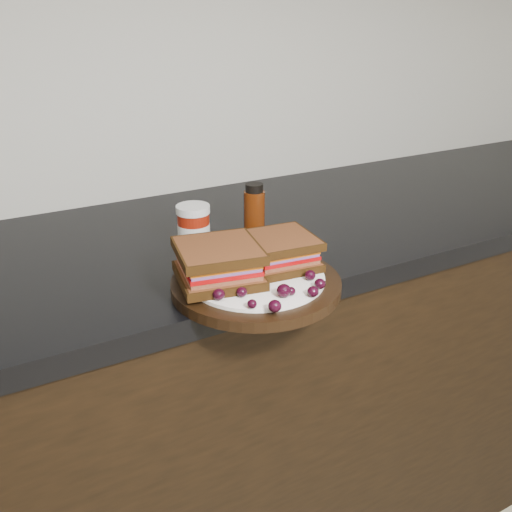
{
  "coord_description": "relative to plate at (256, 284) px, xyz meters",
  "views": [
    {
      "loc": [
        -0.37,
        0.7,
        1.33
      ],
      "look_at": [
        0.04,
        1.44,
        0.96
      ],
      "focal_mm": 40.0,
      "sensor_mm": 36.0,
      "label": 1
    }
  ],
  "objects": [
    {
      "name": "grape_0",
      "position": [
        -0.09,
        -0.04,
        0.02
      ],
      "size": [
        0.02,
        0.02,
        0.02
      ],
      "primitive_type": "ellipsoid",
      "color": "black",
      "rests_on": "plate"
    },
    {
      "name": "grape_10",
      "position": [
        0.08,
        0.01,
        0.02
      ],
      "size": [
        0.02,
        0.02,
        0.02
      ],
      "primitive_type": "ellipsoid",
      "color": "black",
      "rests_on": "plate"
    },
    {
      "name": "grape_13",
      "position": [
        -0.07,
        0.06,
        0.02
      ],
      "size": [
        0.02,
        0.02,
        0.01
      ],
      "primitive_type": "ellipsoid",
      "color": "black",
      "rests_on": "plate"
    },
    {
      "name": "grape_3",
      "position": [
        -0.03,
        -0.12,
        0.02
      ],
      "size": [
        0.02,
        0.02,
        0.02
      ],
      "primitive_type": "ellipsoid",
      "color": "black",
      "rests_on": "plate"
    },
    {
      "name": "sandwich_right",
      "position": [
        0.06,
        0.02,
        0.04
      ],
      "size": [
        0.13,
        0.13,
        0.05
      ],
      "primitive_type": null,
      "rotation": [
        0.0,
        0.0,
        -0.1
      ],
      "color": "brown",
      "rests_on": "plate"
    },
    {
      "name": "countertop",
      "position": [
        -0.04,
        0.26,
        -0.03
      ],
      "size": [
        3.98,
        0.6,
        0.04
      ],
      "primitive_type": "cube",
      "color": "black",
      "rests_on": "base_cabinets"
    },
    {
      "name": "oil_bottle",
      "position": [
        0.1,
        0.19,
        0.05
      ],
      "size": [
        0.04,
        0.04,
        0.12
      ],
      "primitive_type": "cylinder",
      "rotation": [
        0.0,
        0.0,
        -0.02
      ],
      "color": "#491B07",
      "rests_on": "countertop"
    },
    {
      "name": "grape_2",
      "position": [
        -0.06,
        -0.09,
        0.02
      ],
      "size": [
        0.01,
        0.01,
        0.01
      ],
      "primitive_type": "ellipsoid",
      "color": "black",
      "rests_on": "plate"
    },
    {
      "name": "grape_19",
      "position": [
        -0.08,
        0.0,
        0.02
      ],
      "size": [
        0.02,
        0.02,
        0.02
      ],
      "primitive_type": "ellipsoid",
      "color": "black",
      "rests_on": "plate"
    },
    {
      "name": "grape_15",
      "position": [
        -0.07,
        0.01,
        0.02
      ],
      "size": [
        0.02,
        0.02,
        0.02
      ],
      "primitive_type": "ellipsoid",
      "color": "black",
      "rests_on": "plate"
    },
    {
      "name": "grape_4",
      "position": [
        0.0,
        -0.08,
        0.03
      ],
      "size": [
        0.02,
        0.02,
        0.02
      ],
      "primitive_type": "ellipsoid",
      "color": "black",
      "rests_on": "plate"
    },
    {
      "name": "grape_5",
      "position": [
        0.01,
        -0.08,
        0.02
      ],
      "size": [
        0.01,
        0.01,
        0.01
      ],
      "primitive_type": "ellipsoid",
      "color": "black",
      "rests_on": "plate"
    },
    {
      "name": "sandwich_left",
      "position": [
        -0.06,
        0.02,
        0.04
      ],
      "size": [
        0.15,
        0.15,
        0.06
      ],
      "primitive_type": null,
      "rotation": [
        0.0,
        0.0,
        -0.2
      ],
      "color": "brown",
      "rests_on": "plate"
    },
    {
      "name": "grape_17",
      "position": [
        -0.05,
        0.04,
        0.02
      ],
      "size": [
        0.02,
        0.02,
        0.02
      ],
      "primitive_type": "ellipsoid",
      "color": "black",
      "rests_on": "plate"
    },
    {
      "name": "plate",
      "position": [
        0.0,
        0.0,
        0.0
      ],
      "size": [
        0.28,
        0.28,
        0.02
      ],
      "primitive_type": "cylinder",
      "color": "black",
      "rests_on": "countertop"
    },
    {
      "name": "grape_9",
      "position": [
        0.05,
        -0.02,
        0.02
      ],
      "size": [
        0.02,
        0.02,
        0.02
      ],
      "primitive_type": "ellipsoid",
      "color": "black",
      "rests_on": "plate"
    },
    {
      "name": "grape_18",
      "position": [
        -0.09,
        0.03,
        0.02
      ],
      "size": [
        0.02,
        0.02,
        0.02
      ],
      "primitive_type": "ellipsoid",
      "color": "black",
      "rests_on": "plate"
    },
    {
      "name": "grape_8",
      "position": [
        0.07,
        -0.05,
        0.02
      ],
      "size": [
        0.02,
        0.02,
        0.02
      ],
      "primitive_type": "ellipsoid",
      "color": "black",
      "rests_on": "plate"
    },
    {
      "name": "grape_12",
      "position": [
        0.07,
        0.04,
        0.02
      ],
      "size": [
        0.02,
        0.02,
        0.01
      ],
      "primitive_type": "ellipsoid",
      "color": "black",
      "rests_on": "plate"
    },
    {
      "name": "grape_16",
      "position": [
        -0.08,
        -0.02,
        0.02
      ],
      "size": [
        0.02,
        0.02,
        0.02
      ],
      "primitive_type": "ellipsoid",
      "color": "black",
      "rests_on": "plate"
    },
    {
      "name": "grape_14",
      "position": [
        -0.07,
        0.03,
        0.02
      ],
      "size": [
        0.02,
        0.02,
        0.02
      ],
      "primitive_type": "ellipsoid",
      "color": "black",
      "rests_on": "plate"
    },
    {
      "name": "grape_7",
      "position": [
        0.07,
        -0.09,
        0.02
      ],
      "size": [
        0.02,
        0.02,
        0.02
      ],
      "primitive_type": "ellipsoid",
      "color": "black",
      "rests_on": "plate"
    },
    {
      "name": "grape_6",
      "position": [
        0.04,
        -0.1,
        0.02
      ],
      "size": [
        0.02,
        0.02,
        0.02
      ],
      "primitive_type": "ellipsoid",
      "color": "black",
      "rests_on": "plate"
    },
    {
      "name": "base_cabinets",
      "position": [
        -0.04,
        0.26,
        -0.48
      ],
      "size": [
        3.96,
        0.58,
        0.86
      ],
      "primitive_type": "cube",
      "color": "black",
      "rests_on": "ground_plane"
    },
    {
      "name": "grape_1",
      "position": [
        -0.05,
        -0.05,
        0.02
      ],
      "size": [
        0.02,
        0.02,
        0.02
      ],
      "primitive_type": "ellipsoid",
      "color": "black",
      "rests_on": "plate"
    },
    {
      "name": "grape_11",
      "position": [
        0.07,
        0.02,
        0.02
      ],
      "size": [
        0.02,
        0.02,
        0.02
      ],
      "primitive_type": "ellipsoid",
      "color": "black",
      "rests_on": "plate"
    },
    {
      "name": "condiment_jar",
      "position": [
        -0.03,
        0.19,
        0.04
      ],
      "size": [
        0.07,
        0.07,
        0.09
      ],
      "primitive_type": "cylinder",
      "rotation": [
        0.0,
        0.0,
        0.09
      ],
      "color": "maroon",
      "rests_on": "countertop"
    }
  ]
}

